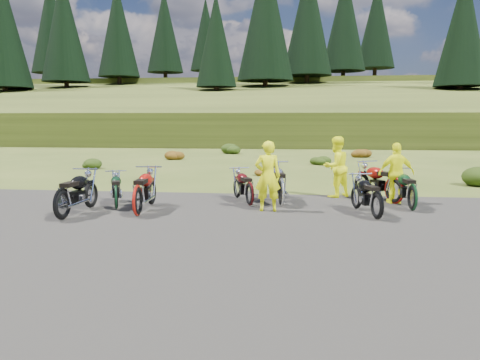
# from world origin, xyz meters

# --- Properties ---
(ground) EXTENTS (300.00, 300.00, 0.00)m
(ground) POSITION_xyz_m (0.00, 0.00, 0.00)
(ground) COLOR #3C4B19
(ground) RESTS_ON ground
(gravel_pad) EXTENTS (20.00, 12.00, 0.04)m
(gravel_pad) POSITION_xyz_m (0.00, -2.00, 0.00)
(gravel_pad) COLOR black
(gravel_pad) RESTS_ON ground
(hill_slope) EXTENTS (300.00, 45.97, 9.37)m
(hill_slope) POSITION_xyz_m (0.00, 50.00, 0.00)
(hill_slope) COLOR #313E14
(hill_slope) RESTS_ON ground
(hill_plateau) EXTENTS (300.00, 90.00, 9.17)m
(hill_plateau) POSITION_xyz_m (0.00, 110.00, 0.00)
(hill_plateau) COLOR #313E14
(hill_plateau) RESTS_ON ground
(conifer_14) EXTENTS (5.28, 5.28, 14.00)m
(conifer_14) POSITION_xyz_m (-51.00, 70.00, 16.55)
(conifer_14) COLOR black
(conifer_14) RESTS_ON ground
(conifer_15) EXTENTS (7.92, 7.92, 20.00)m
(conifer_15) POSITION_xyz_m (-45.00, 76.00, 20.16)
(conifer_15) COLOR black
(conifer_15) RESTS_ON ground
(conifer_16) EXTENTS (7.48, 7.48, 19.00)m
(conifer_16) POSITION_xyz_m (-39.00, 51.00, 15.28)
(conifer_16) COLOR black
(conifer_16) RESTS_ON ground
(conifer_17) EXTENTS (7.04, 7.04, 18.00)m
(conifer_17) POSITION_xyz_m (-33.00, 57.00, 15.97)
(conifer_17) COLOR black
(conifer_17) RESTS_ON ground
(conifer_18) EXTENTS (6.60, 6.60, 17.00)m
(conifer_18) POSITION_xyz_m (-27.00, 63.00, 16.66)
(conifer_18) COLOR black
(conifer_18) RESTS_ON ground
(conifer_19) EXTENTS (6.16, 6.16, 16.00)m
(conifer_19) POSITION_xyz_m (-21.00, 69.00, 17.36)
(conifer_19) COLOR black
(conifer_19) RESTS_ON ground
(conifer_20) EXTENTS (5.72, 5.72, 15.00)m
(conifer_20) POSITION_xyz_m (-15.00, 75.00, 17.65)
(conifer_20) COLOR black
(conifer_20) RESTS_ON ground
(conifer_21) EXTENTS (5.28, 5.28, 14.00)m
(conifer_21) POSITION_xyz_m (-9.00, 50.00, 12.56)
(conifer_21) COLOR black
(conifer_21) RESTS_ON ground
(conifer_22) EXTENTS (7.92, 7.92, 20.00)m
(conifer_22) POSITION_xyz_m (-3.00, 56.00, 16.77)
(conifer_22) COLOR black
(conifer_22) RESTS_ON ground
(conifer_23) EXTENTS (7.48, 7.48, 19.00)m
(conifer_23) POSITION_xyz_m (3.00, 62.00, 17.47)
(conifer_23) COLOR black
(conifer_23) RESTS_ON ground
(conifer_24) EXTENTS (7.04, 7.04, 18.00)m
(conifer_24) POSITION_xyz_m (9.00, 68.00, 18.16)
(conifer_24) COLOR black
(conifer_24) RESTS_ON ground
(conifer_25) EXTENTS (6.60, 6.60, 17.00)m
(conifer_25) POSITION_xyz_m (15.00, 74.00, 18.66)
(conifer_25) COLOR black
(conifer_25) RESTS_ON ground
(conifer_26) EXTENTS (6.16, 6.16, 16.00)m
(conifer_26) POSITION_xyz_m (21.00, 49.00, 13.37)
(conifer_26) COLOR black
(conifer_26) RESTS_ON ground
(shrub_1) EXTENTS (1.03, 1.03, 0.61)m
(shrub_1) POSITION_xyz_m (-9.10, 11.30, 0.31)
(shrub_1) COLOR #1D330C
(shrub_1) RESTS_ON ground
(shrub_2) EXTENTS (1.30, 1.30, 0.77)m
(shrub_2) POSITION_xyz_m (-6.20, 16.60, 0.38)
(shrub_2) COLOR maroon
(shrub_2) RESTS_ON ground
(shrub_3) EXTENTS (1.56, 1.56, 0.92)m
(shrub_3) POSITION_xyz_m (-3.30, 21.90, 0.46)
(shrub_3) COLOR #1D330C
(shrub_3) RESTS_ON ground
(shrub_4) EXTENTS (0.77, 0.77, 0.45)m
(shrub_4) POSITION_xyz_m (-0.40, 9.20, 0.23)
(shrub_4) COLOR maroon
(shrub_4) RESTS_ON ground
(shrub_5) EXTENTS (1.03, 1.03, 0.61)m
(shrub_5) POSITION_xyz_m (2.50, 14.50, 0.31)
(shrub_5) COLOR #1D330C
(shrub_5) RESTS_ON ground
(shrub_6) EXTENTS (1.30, 1.30, 0.77)m
(shrub_6) POSITION_xyz_m (5.40, 19.80, 0.38)
(shrub_6) COLOR maroon
(shrub_6) RESTS_ON ground
(motorcycle_0) EXTENTS (0.84, 2.27, 1.17)m
(motorcycle_0) POSITION_xyz_m (-4.56, -0.52, 0.00)
(motorcycle_0) COLOR black
(motorcycle_0) RESTS_ON ground
(motorcycle_1) EXTENTS (0.89, 2.30, 1.18)m
(motorcycle_1) POSITION_xyz_m (-2.87, 0.12, 0.00)
(motorcycle_1) COLOR #9A120B
(motorcycle_1) RESTS_ON ground
(motorcycle_2) EXTENTS (1.24, 1.97, 0.98)m
(motorcycle_2) POSITION_xyz_m (-3.76, 0.95, 0.00)
(motorcycle_2) COLOR black
(motorcycle_2) RESTS_ON ground
(motorcycle_3) EXTENTS (1.11, 2.37, 1.20)m
(motorcycle_3) POSITION_xyz_m (0.74, 1.88, 0.00)
(motorcycle_3) COLOR silver
(motorcycle_3) RESTS_ON ground
(motorcycle_4) EXTENTS (1.35, 2.04, 1.02)m
(motorcycle_4) POSITION_xyz_m (-0.16, 1.86, 0.00)
(motorcycle_4) COLOR #450B0D
(motorcycle_4) RESTS_ON ground
(motorcycle_5) EXTENTS (1.14, 2.10, 1.05)m
(motorcycle_5) POSITION_xyz_m (3.12, 0.37, 0.00)
(motorcycle_5) COLOR black
(motorcycle_5) RESTS_ON ground
(motorcycle_6) EXTENTS (1.76, 2.34, 1.18)m
(motorcycle_6) POSITION_xyz_m (4.00, 2.65, 0.00)
(motorcycle_6) COLOR maroon
(motorcycle_6) RESTS_ON ground
(motorcycle_7) EXTENTS (0.83, 2.10, 1.08)m
(motorcycle_7) POSITION_xyz_m (4.27, 1.63, 0.00)
(motorcycle_7) COLOR black
(motorcycle_7) RESTS_ON ground
(person_middle) EXTENTS (0.72, 0.50, 1.89)m
(person_middle) POSITION_xyz_m (0.38, 1.16, 0.95)
(person_middle) COLOR #EBF10C
(person_middle) RESTS_ON ground
(person_right_a) EXTENTS (1.18, 1.15, 1.92)m
(person_right_a) POSITION_xyz_m (2.40, 3.68, 0.96)
(person_right_a) COLOR #EBF10C
(person_right_a) RESTS_ON ground
(person_right_b) EXTENTS (1.09, 0.56, 1.78)m
(person_right_b) POSITION_xyz_m (4.06, 2.75, 0.89)
(person_right_b) COLOR #EBF10C
(person_right_b) RESTS_ON ground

